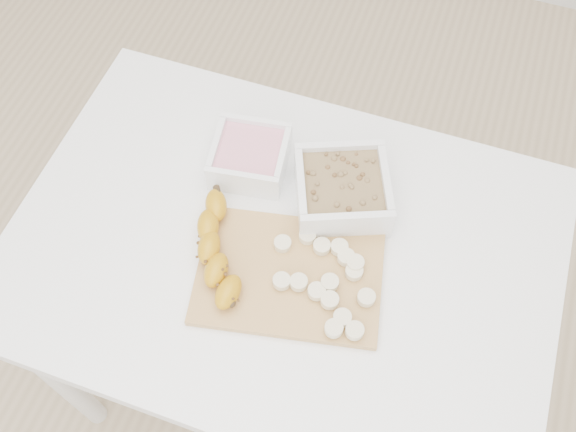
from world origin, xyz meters
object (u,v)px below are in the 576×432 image
(table, at_px, (283,268))
(bowl_yogurt, at_px, (250,156))
(cutting_board, at_px, (289,275))
(banana, at_px, (218,250))
(bowl_granola, at_px, (342,190))

(table, relative_size, bowl_yogurt, 6.28)
(cutting_board, bearing_deg, banana, -176.04)
(table, relative_size, banana, 4.35)
(banana, bearing_deg, table, 14.86)
(bowl_yogurt, relative_size, cutting_board, 0.49)
(bowl_yogurt, relative_size, banana, 0.69)
(table, distance_m, bowl_granola, 0.20)
(bowl_granola, height_order, cutting_board, bowl_granola)
(bowl_yogurt, xyz_separation_m, banana, (0.02, -0.21, 0.00))
(table, relative_size, cutting_board, 3.07)
(bowl_yogurt, height_order, cutting_board, bowl_yogurt)
(table, height_order, cutting_board, cutting_board)
(cutting_board, height_order, banana, banana)
(table, height_order, bowl_granola, bowl_granola)
(table, bearing_deg, banana, -147.47)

